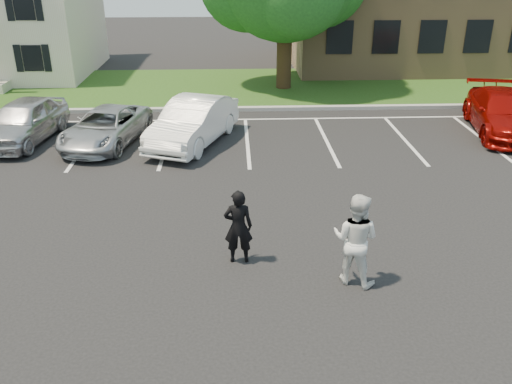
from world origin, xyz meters
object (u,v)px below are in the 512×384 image
man_black_suit (238,227)px  car_silver_minivan (106,127)px  car_white_sedan (193,122)px  car_red_compact (503,113)px  car_silver_west (24,121)px  man_white_shirt (355,239)px

man_black_suit → car_silver_minivan: (-4.45, 7.89, -0.24)m
car_white_sedan → car_red_compact: (11.21, 0.74, -0.03)m
car_silver_west → car_red_compact: (17.11, 0.23, 0.00)m
man_black_suit → car_white_sedan: size_ratio=0.36×
man_black_suit → car_red_compact: man_black_suit is taller
car_silver_minivan → man_white_shirt: bearing=-39.2°
car_silver_minivan → car_white_sedan: 3.01m
man_black_suit → car_white_sedan: bearing=-78.9°
car_silver_west → car_red_compact: bearing=9.0°
man_black_suit → car_white_sedan: man_black_suit is taller
man_black_suit → car_silver_west: (-7.34, 8.30, -0.10)m
car_white_sedan → man_black_suit: bearing=-58.6°
man_white_shirt → car_silver_west: 13.33m
man_white_shirt → car_red_compact: size_ratio=0.38×
car_silver_west → car_white_sedan: (5.90, -0.51, 0.03)m
man_black_suit → car_silver_west: 11.09m
man_white_shirt → man_black_suit: bearing=9.0°
man_white_shirt → car_white_sedan: 9.45m
man_black_suit → car_red_compact: 12.97m
man_black_suit → man_white_shirt: bearing=159.9°
man_black_suit → car_white_sedan: (-1.44, 7.79, -0.07)m
car_silver_west → car_white_sedan: 5.92m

